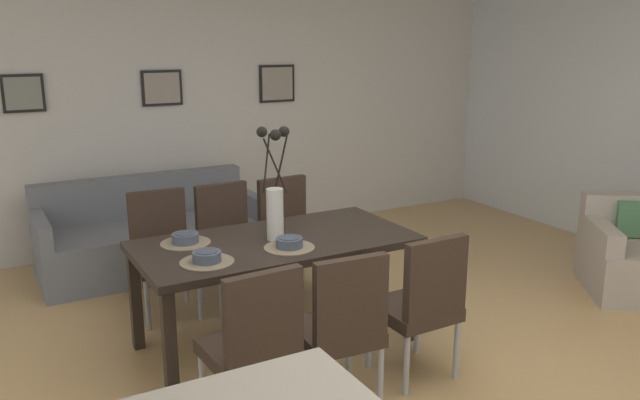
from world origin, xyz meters
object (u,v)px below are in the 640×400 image
object	(u,v)px
dining_chair_mid_left	(422,300)
framed_picture_center	(162,88)
sofa	(151,238)
bowl_far_left	(289,242)
bowl_near_right	(185,237)
armchair	(639,257)
dining_chair_far_left	(341,323)
dining_chair_far_right	(228,238)
dining_chair_mid_right	(289,229)
centerpiece_vase	(275,197)
dining_chair_near_left	(255,341)
dining_chair_near_right	(163,247)
framed_picture_right	(277,84)
dining_table	(276,251)
framed_picture_left	(23,93)
bowl_near_left	(207,256)

from	to	relation	value
dining_chair_mid_left	framed_picture_center	distance (m)	3.53
sofa	framed_picture_center	distance (m)	1.45
bowl_far_left	sofa	size ratio (longest dim) A/B	0.09
bowl_near_right	armchair	distance (m)	3.64
dining_chair_mid_left	dining_chair_far_left	bearing A→B (deg)	-176.74
dining_chair_far_right	dining_chair_mid_right	size ratio (longest dim) A/B	1.00
centerpiece_vase	dining_chair_near_left	bearing A→B (deg)	-121.71
bowl_far_left	framed_picture_center	distance (m)	2.80
dining_chair_near_right	dining_chair_far_left	size ratio (longest dim) A/B	1.00
dining_chair_mid_left	dining_chair_near_right	bearing A→B (deg)	121.73
dining_chair_far_left	dining_chair_mid_left	size ratio (longest dim) A/B	1.00
dining_chair_far_left	centerpiece_vase	bearing A→B (deg)	88.45
dining_chair_mid_left	armchair	distance (m)	2.44
framed_picture_right	centerpiece_vase	bearing A→B (deg)	-115.94
dining_chair_far_left	bowl_far_left	bearing A→B (deg)	88.05
dining_chair_near_left	dining_table	bearing A→B (deg)	58.29
centerpiece_vase	dining_table	bearing A→B (deg)	-124.65
framed_picture_center	sofa	bearing A→B (deg)	-119.85
centerpiece_vase	bowl_far_left	size ratio (longest dim) A/B	4.32
dining_chair_far_left	framed_picture_right	bearing A→B (deg)	69.87
dining_chair_near_left	armchair	bearing A→B (deg)	4.19
bowl_near_right	framed_picture_right	world-z (taller)	framed_picture_right
bowl_far_left	framed_picture_left	distance (m)	3.05
dining_chair_near_left	centerpiece_vase	size ratio (longest dim) A/B	1.25
dining_chair_far_left	dining_chair_far_right	world-z (taller)	same
dining_table	dining_chair_far_right	xyz separation A→B (m)	(-0.00, 0.86, -0.15)
dining_chair_far_left	dining_chair_mid_right	world-z (taller)	same
dining_table	dining_chair_far_left	bearing A→B (deg)	-91.50
dining_chair_near_left	dining_chair_mid_left	distance (m)	1.08
dining_chair_mid_left	framed_picture_left	size ratio (longest dim) A/B	2.68
dining_chair_far_left	sofa	bearing A→B (deg)	96.73
dining_chair_near_right	dining_chair_mid_left	world-z (taller)	same
dining_chair_near_left	dining_chair_far_left	xyz separation A→B (m)	(0.50, -0.03, 0.00)
dining_chair_far_left	bowl_near_left	bearing A→B (deg)	127.53
dining_chair_far_right	armchair	size ratio (longest dim) A/B	0.82
dining_chair_near_right	armchair	size ratio (longest dim) A/B	0.82
dining_chair_far_left	framed_picture_right	size ratio (longest dim) A/B	2.34
dining_chair_near_right	armchair	world-z (taller)	dining_chair_near_right
dining_chair_far_right	dining_table	bearing A→B (deg)	-89.84
dining_chair_far_right	framed_picture_right	world-z (taller)	framed_picture_right
bowl_far_left	framed_picture_center	xyz separation A→B (m)	(0.00, 2.69, 0.77)
dining_chair_mid_left	armchair	world-z (taller)	dining_chair_mid_left
framed_picture_left	framed_picture_center	distance (m)	1.21
dining_chair_far_right	bowl_near_right	xyz separation A→B (m)	(-0.54, -0.66, 0.27)
dining_chair_mid_right	centerpiece_vase	bearing A→B (deg)	-121.49
dining_chair_near_left	centerpiece_vase	world-z (taller)	centerpiece_vase
dining_chair_mid_right	framed_picture_left	size ratio (longest dim) A/B	2.68
centerpiece_vase	bowl_near_right	distance (m)	0.63
dining_chair_near_right	bowl_near_left	distance (m)	1.12
dining_table	bowl_near_right	size ratio (longest dim) A/B	10.59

